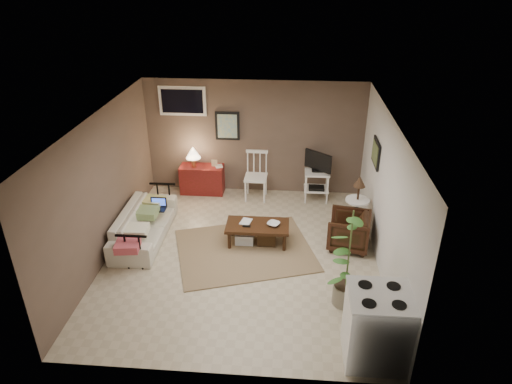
# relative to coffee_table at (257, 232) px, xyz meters

# --- Properties ---
(floor) EXTENTS (5.00, 5.00, 0.00)m
(floor) POSITION_rel_coffee_table_xyz_m (-0.22, -0.38, -0.23)
(floor) COLOR #C1B293
(floor) RESTS_ON ground
(art_back) EXTENTS (0.50, 0.03, 0.60)m
(art_back) POSITION_rel_coffee_table_xyz_m (-0.77, 2.09, 1.22)
(art_back) COLOR black
(art_right) EXTENTS (0.03, 0.60, 0.45)m
(art_right) POSITION_rel_coffee_table_xyz_m (2.00, 0.67, 1.29)
(art_right) COLOR black
(window) EXTENTS (0.96, 0.03, 0.60)m
(window) POSITION_rel_coffee_table_xyz_m (-1.67, 2.09, 1.72)
(window) COLOR white
(rug) EXTENTS (2.69, 2.39, 0.02)m
(rug) POSITION_rel_coffee_table_xyz_m (-0.20, -0.24, -0.22)
(rug) COLOR #937B56
(rug) RESTS_ON floor
(coffee_table) EXTENTS (1.09, 0.57, 0.41)m
(coffee_table) POSITION_rel_coffee_table_xyz_m (0.00, 0.00, 0.00)
(coffee_table) COLOR #391A0F
(coffee_table) RESTS_ON floor
(sofa) EXTENTS (0.56, 1.92, 0.75)m
(sofa) POSITION_rel_coffee_table_xyz_m (-2.02, 0.04, 0.14)
(sofa) COLOR beige
(sofa) RESTS_ON floor
(sofa_pillows) EXTENTS (0.37, 1.82, 0.13)m
(sofa_pillows) POSITION_rel_coffee_table_xyz_m (-1.98, -0.18, 0.23)
(sofa_pillows) COLOR #F6F0CB
(sofa_pillows) RESTS_ON sofa
(sofa_end_rails) EXTENTS (0.52, 1.91, 0.64)m
(sofa_end_rails) POSITION_rel_coffee_table_xyz_m (-1.91, 0.04, 0.09)
(sofa_end_rails) COLOR black
(sofa_end_rails) RESTS_ON floor
(laptop) EXTENTS (0.29, 0.21, 0.20)m
(laptop) POSITION_rel_coffee_table_xyz_m (-1.84, 0.37, 0.25)
(laptop) COLOR black
(laptop) RESTS_ON sofa
(red_console) EXTENTS (0.91, 0.41, 1.05)m
(red_console) POSITION_rel_coffee_table_xyz_m (-1.34, 1.91, 0.13)
(red_console) COLOR maroon
(red_console) RESTS_ON floor
(spindle_chair) EXTENTS (0.46, 0.46, 1.00)m
(spindle_chair) POSITION_rel_coffee_table_xyz_m (-0.16, 1.75, 0.24)
(spindle_chair) COLOR white
(spindle_chair) RESTS_ON floor
(tv_stand) EXTENTS (0.52, 0.44, 1.07)m
(tv_stand) POSITION_rel_coffee_table_xyz_m (1.09, 1.75, 0.33)
(tv_stand) COLOR white
(tv_stand) RESTS_ON floor
(side_table) EXTENTS (0.42, 0.42, 1.14)m
(side_table) POSITION_rel_coffee_table_xyz_m (1.75, 0.51, 0.47)
(side_table) COLOR white
(side_table) RESTS_ON floor
(armchair) EXTENTS (0.75, 0.78, 0.70)m
(armchair) POSITION_rel_coffee_table_xyz_m (1.58, 0.04, 0.12)
(armchair) COLOR black
(armchair) RESTS_ON floor
(potted_plant) EXTENTS (0.39, 0.39, 1.57)m
(potted_plant) POSITION_rel_coffee_table_xyz_m (1.39, -1.46, 0.60)
(potted_plant) COLOR gray
(potted_plant) RESTS_ON floor
(stove) EXTENTS (0.76, 0.71, 0.99)m
(stove) POSITION_rel_coffee_table_xyz_m (1.65, -2.46, 0.26)
(stove) COLOR white
(stove) RESTS_ON floor
(bowl) EXTENTS (0.21, 0.13, 0.21)m
(bowl) POSITION_rel_coffee_table_xyz_m (0.29, -0.00, 0.26)
(bowl) COLOR #391A0F
(bowl) RESTS_ON coffee_table
(book_table) EXTENTS (0.18, 0.06, 0.24)m
(book_table) POSITION_rel_coffee_table_xyz_m (-0.29, 0.08, 0.28)
(book_table) COLOR #391A0F
(book_table) RESTS_ON coffee_table
(book_console) EXTENTS (0.15, 0.06, 0.20)m
(book_console) POSITION_rel_coffee_table_xyz_m (-1.03, 1.90, 0.48)
(book_console) COLOR #391A0F
(book_console) RESTS_ON red_console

